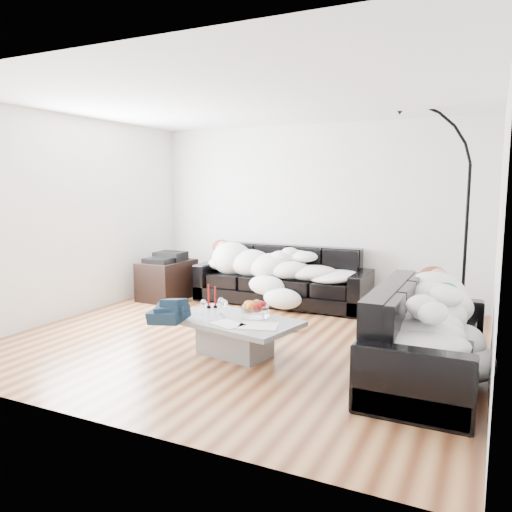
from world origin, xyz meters
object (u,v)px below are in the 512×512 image
at_px(sleeper_right, 429,308).
at_px(wine_glass_b, 203,307).
at_px(candle_right, 215,297).
at_px(sleeper_back, 280,261).
at_px(fruit_bowl, 256,308).
at_px(floor_lamp, 466,229).
at_px(coffee_table, 235,337).
at_px(av_cabinet, 167,280).
at_px(sofa_back, 282,276).
at_px(candle_left, 209,296).
at_px(stereo, 167,257).
at_px(shoes, 278,326).
at_px(sofa_right, 428,333).
at_px(wine_glass_c, 224,309).
at_px(wine_glass_a, 221,306).

height_order(sleeper_right, wine_glass_b, sleeper_right).
bearing_deg(sleeper_right, candle_right, 87.11).
xyz_separation_m(sleeper_back, candle_right, (0.03, -1.90, -0.14)).
relative_size(sleeper_back, fruit_bowl, 7.46).
distance_m(wine_glass_b, floor_lamp, 3.23).
bearing_deg(coffee_table, av_cabinet, 139.57).
bearing_deg(floor_lamp, candle_right, -156.99).
xyz_separation_m(sleeper_right, candle_right, (-2.24, 0.11, -0.14)).
relative_size(sofa_back, candle_left, 9.48).
bearing_deg(stereo, av_cabinet, 178.60).
height_order(sleeper_right, fruit_bowl, sleeper_right).
xyz_separation_m(sleeper_right, coffee_table, (-1.84, -0.21, -0.45)).
bearing_deg(candle_right, av_cabinet, 139.01).
relative_size(sleeper_back, shoes, 4.76).
distance_m(wine_glass_b, candle_left, 0.28).
bearing_deg(sofa_back, shoes, -69.18).
height_order(sofa_back, sofa_right, sofa_right).
distance_m(wine_glass_c, floor_lamp, 3.05).
xyz_separation_m(sofa_right, sleeper_right, (0.00, 0.00, 0.22)).
distance_m(fruit_bowl, wine_glass_c, 0.32).
bearing_deg(sofa_right, av_cabinet, 67.96).
distance_m(shoes, floor_lamp, 2.51).
distance_m(sofa_right, sleeper_back, 3.04).
height_order(wine_glass_b, floor_lamp, floor_lamp).
bearing_deg(coffee_table, candle_left, 149.36).
relative_size(sofa_right, stereo, 4.62).
xyz_separation_m(sleeper_right, candle_left, (-2.30, 0.07, -0.13)).
relative_size(sleeper_back, stereo, 4.82).
xyz_separation_m(sofa_back, sleeper_back, (0.00, -0.05, 0.22)).
xyz_separation_m(sleeper_back, floor_lamp, (2.45, -0.15, 0.57)).
height_order(sofa_right, floor_lamp, floor_lamp).
xyz_separation_m(sleeper_right, floor_lamp, (0.18, 1.86, 0.57)).
distance_m(sofa_back, candle_right, 1.95).
relative_size(sofa_back, floor_lamp, 1.05).
relative_size(wine_glass_c, av_cabinet, 0.22).
distance_m(sleeper_right, fruit_bowl, 1.70).
distance_m(sofa_right, stereo, 4.28).
xyz_separation_m(wine_glass_b, stereo, (-1.74, 1.79, 0.19)).
relative_size(coffee_table, wine_glass_b, 8.24).
distance_m(sleeper_right, wine_glass_c, 1.97).
bearing_deg(candle_right, wine_glass_b, -84.21).
xyz_separation_m(sofa_back, floor_lamp, (2.45, -0.20, 0.79)).
bearing_deg(sleeper_right, wine_glass_b, 94.75).
bearing_deg(sofa_right, sofa_back, 47.73).
height_order(candle_left, stereo, stereo).
height_order(sofa_back, wine_glass_a, sofa_back).
xyz_separation_m(candle_right, floor_lamp, (2.42, 1.74, 0.71)).
height_order(sleeper_back, coffee_table, sleeper_back).
xyz_separation_m(wine_glass_b, av_cabinet, (-1.74, 1.79, -0.16)).
bearing_deg(sleeper_back, floor_lamp, -3.62).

